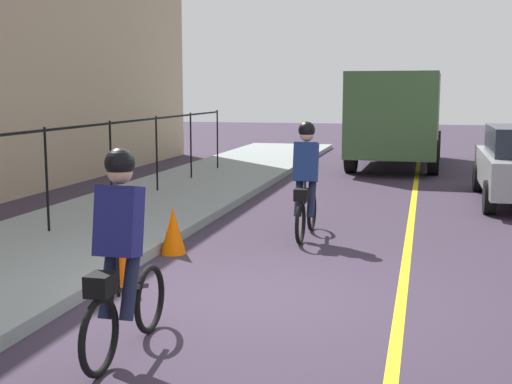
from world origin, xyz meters
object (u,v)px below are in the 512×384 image
Objects in this scene: cyclist_follow at (121,254)px; traffic_cone_far at (124,263)px; cyclist_lead at (306,181)px; box_truck_background at (397,115)px; traffic_cone_near at (173,230)px.

traffic_cone_far is at bearing 24.53° from cyclist_follow.
traffic_cone_far is (1.89, 0.86, -0.61)m from cyclist_follow.
cyclist_lead is 1.00× the size of cyclist_follow.
box_truck_background is 10.08× the size of traffic_cone_near.
traffic_cone_near is (3.67, 0.92, -0.58)m from cyclist_follow.
cyclist_follow is (-5.14, 0.73, 0.00)m from cyclist_lead.
cyclist_lead is 5.19m from cyclist_follow.
cyclist_lead is 3.01× the size of traffic_cone_far.
box_truck_background is 11.16× the size of traffic_cone_far.
box_truck_background is (15.81, -1.66, 0.64)m from cyclist_follow.
cyclist_lead is at bearing 176.41° from box_truck_background.
cyclist_follow is 2.72× the size of traffic_cone_near.
traffic_cone_far is at bearing 171.13° from box_truck_background.
cyclist_follow is at bearing 171.98° from cyclist_lead.
cyclist_follow is at bearing -165.96° from traffic_cone_near.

